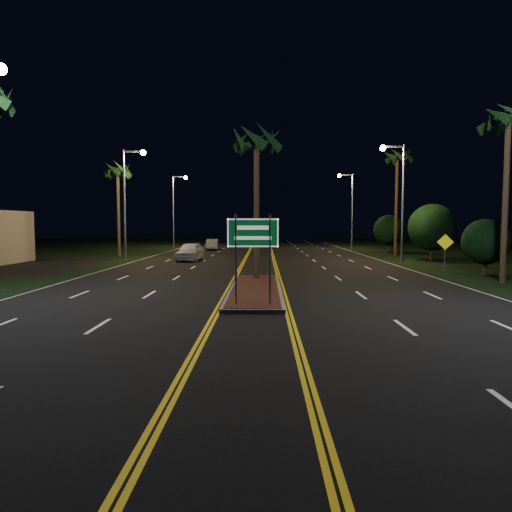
{
  "coord_description": "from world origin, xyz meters",
  "views": [
    {
      "loc": [
        0.39,
        -13.18,
        3.02
      ],
      "look_at": [
        0.11,
        2.57,
        1.9
      ],
      "focal_mm": 32.0,
      "sensor_mm": 36.0,
      "label": 1
    }
  ],
  "objects_px": {
    "median_island": "(255,290)",
    "highway_sign": "(253,241)",
    "palm_median": "(257,140)",
    "shrub_mid": "(432,227)",
    "streetlight_left_mid": "(129,191)",
    "car_near": "(190,250)",
    "shrub_near": "(485,242)",
    "warning_sign": "(445,247)",
    "palm_left_far": "(118,171)",
    "streetlight_right_mid": "(398,189)",
    "palm_right_far": "(397,158)",
    "car_far": "(212,244)",
    "streetlight_left_far": "(176,203)",
    "shrub_far": "(389,230)",
    "palm_right_near": "(509,119)",
    "streetlight_right_far": "(349,202)"
  },
  "relations": [
    {
      "from": "shrub_mid",
      "to": "car_near",
      "type": "bearing_deg",
      "value": 179.94
    },
    {
      "from": "palm_right_near",
      "to": "car_far",
      "type": "xyz_separation_m",
      "value": [
        -18.15,
        29.45,
        -7.5
      ]
    },
    {
      "from": "palm_left_far",
      "to": "streetlight_right_mid",
      "type": "bearing_deg",
      "value": -14.37
    },
    {
      "from": "palm_right_far",
      "to": "median_island",
      "type": "bearing_deg",
      "value": -119.1
    },
    {
      "from": "palm_median",
      "to": "shrub_far",
      "type": "bearing_deg",
      "value": 61.58
    },
    {
      "from": "palm_right_far",
      "to": "palm_left_far",
      "type": "bearing_deg",
      "value": -175.53
    },
    {
      "from": "streetlight_right_far",
      "to": "palm_right_far",
      "type": "bearing_deg",
      "value": -79.67
    },
    {
      "from": "streetlight_left_mid",
      "to": "streetlight_right_far",
      "type": "distance_m",
      "value": 27.83
    },
    {
      "from": "highway_sign",
      "to": "shrub_far",
      "type": "height_order",
      "value": "shrub_far"
    },
    {
      "from": "shrub_mid",
      "to": "car_far",
      "type": "xyz_separation_m",
      "value": [
        -19.65,
        15.45,
        -2.01
      ]
    },
    {
      "from": "highway_sign",
      "to": "car_near",
      "type": "xyz_separation_m",
      "value": [
        -5.66,
        21.22,
        -1.53
      ]
    },
    {
      "from": "car_far",
      "to": "streetlight_left_mid",
      "type": "bearing_deg",
      "value": -112.88
    },
    {
      "from": "streetlight_left_mid",
      "to": "car_far",
      "type": "xyz_separation_m",
      "value": [
        4.96,
        15.45,
        -4.94
      ]
    },
    {
      "from": "streetlight_right_mid",
      "to": "shrub_far",
      "type": "relative_size",
      "value": 2.27
    },
    {
      "from": "shrub_mid",
      "to": "palm_right_near",
      "type": "bearing_deg",
      "value": -96.12
    },
    {
      "from": "highway_sign",
      "to": "palm_left_far",
      "type": "relative_size",
      "value": 0.36
    },
    {
      "from": "streetlight_left_mid",
      "to": "streetlight_left_far",
      "type": "height_order",
      "value": "same"
    },
    {
      "from": "palm_left_far",
      "to": "shrub_near",
      "type": "xyz_separation_m",
      "value": [
        26.3,
        -14.0,
        -5.8
      ]
    },
    {
      "from": "highway_sign",
      "to": "streetlight_right_mid",
      "type": "bearing_deg",
      "value": 61.07
    },
    {
      "from": "palm_right_near",
      "to": "car_near",
      "type": "distance_m",
      "value": 24.09
    },
    {
      "from": "streetlight_left_far",
      "to": "palm_left_far",
      "type": "relative_size",
      "value": 1.02
    },
    {
      "from": "streetlight_right_far",
      "to": "shrub_mid",
      "type": "relative_size",
      "value": 1.95
    },
    {
      "from": "shrub_mid",
      "to": "warning_sign",
      "type": "distance_m",
      "value": 8.74
    },
    {
      "from": "median_island",
      "to": "streetlight_left_mid",
      "type": "distance_m",
      "value": 20.8
    },
    {
      "from": "shrub_mid",
      "to": "car_near",
      "type": "xyz_separation_m",
      "value": [
        -19.66,
        0.02,
        -1.86
      ]
    },
    {
      "from": "palm_median",
      "to": "shrub_near",
      "type": "bearing_deg",
      "value": 14.53
    },
    {
      "from": "streetlight_left_mid",
      "to": "palm_median",
      "type": "xyz_separation_m",
      "value": [
        10.61,
        -13.5,
        1.62
      ]
    },
    {
      "from": "streetlight_left_far",
      "to": "streetlight_right_mid",
      "type": "height_order",
      "value": "same"
    },
    {
      "from": "palm_right_near",
      "to": "warning_sign",
      "type": "distance_m",
      "value": 8.77
    },
    {
      "from": "streetlight_right_mid",
      "to": "palm_right_far",
      "type": "bearing_deg",
      "value": 74.71
    },
    {
      "from": "palm_median",
      "to": "shrub_mid",
      "type": "relative_size",
      "value": 1.8
    },
    {
      "from": "streetlight_right_mid",
      "to": "warning_sign",
      "type": "distance_m",
      "value": 7.68
    },
    {
      "from": "palm_median",
      "to": "streetlight_right_mid",
      "type": "bearing_deg",
      "value": 47.3
    },
    {
      "from": "car_far",
      "to": "palm_median",
      "type": "bearing_deg",
      "value": -84.04
    },
    {
      "from": "streetlight_right_mid",
      "to": "shrub_far",
      "type": "bearing_deg",
      "value": 77.18
    },
    {
      "from": "car_far",
      "to": "warning_sign",
      "type": "height_order",
      "value": "warning_sign"
    },
    {
      "from": "highway_sign",
      "to": "shrub_near",
      "type": "bearing_deg",
      "value": 39.69
    },
    {
      "from": "streetlight_right_mid",
      "to": "car_near",
      "type": "bearing_deg",
      "value": 172.92
    },
    {
      "from": "palm_median",
      "to": "car_far",
      "type": "distance_m",
      "value": 30.22
    },
    {
      "from": "car_far",
      "to": "shrub_mid",
      "type": "bearing_deg",
      "value": -43.26
    },
    {
      "from": "highway_sign",
      "to": "palm_right_near",
      "type": "distance_m",
      "value": 15.55
    },
    {
      "from": "palm_left_far",
      "to": "shrub_far",
      "type": "distance_m",
      "value": 28.3
    },
    {
      "from": "palm_left_far",
      "to": "warning_sign",
      "type": "xyz_separation_m",
      "value": [
        24.59,
        -12.37,
        -6.22
      ]
    },
    {
      "from": "shrub_mid",
      "to": "shrub_far",
      "type": "bearing_deg",
      "value": 90.95
    },
    {
      "from": "palm_right_far",
      "to": "highway_sign",
      "type": "bearing_deg",
      "value": -115.2
    },
    {
      "from": "shrub_near",
      "to": "streetlight_left_mid",
      "type": "bearing_deg",
      "value": 157.48
    },
    {
      "from": "median_island",
      "to": "shrub_far",
      "type": "bearing_deg",
      "value": 64.55
    },
    {
      "from": "streetlight_left_mid",
      "to": "shrub_far",
      "type": "height_order",
      "value": "streetlight_left_mid"
    },
    {
      "from": "median_island",
      "to": "highway_sign",
      "type": "xyz_separation_m",
      "value": [
        0.0,
        -4.2,
        2.32
      ]
    },
    {
      "from": "palm_median",
      "to": "shrub_near",
      "type": "relative_size",
      "value": 2.52
    }
  ]
}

